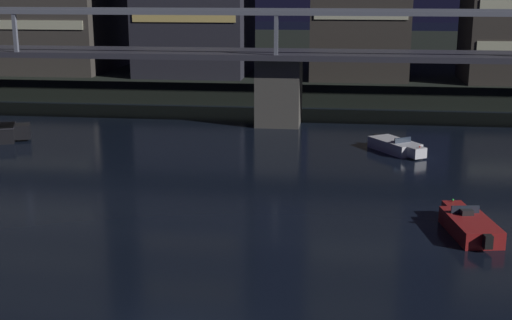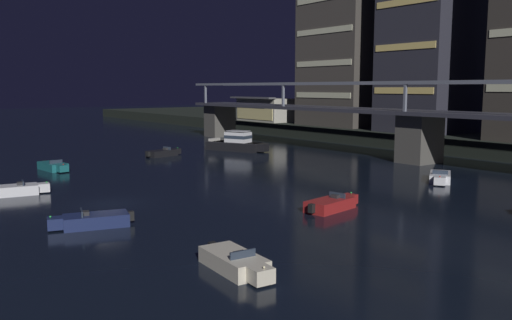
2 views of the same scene
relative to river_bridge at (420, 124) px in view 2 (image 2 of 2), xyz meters
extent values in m
plane|color=black|center=(0.00, -37.31, -4.49)|extent=(400.00, 400.00, 0.00)
cube|color=#4C4944|center=(-42.39, 0.01, -1.71)|extent=(3.60, 4.40, 5.55)
cube|color=#4C4944|center=(0.00, 0.01, -1.71)|extent=(3.60, 4.40, 5.55)
cube|color=#33333D|center=(0.00, 0.01, 1.29)|extent=(90.78, 6.40, 0.45)
cube|color=slate|center=(0.00, -2.89, 4.71)|extent=(90.78, 0.36, 0.36)
cube|color=slate|center=(0.00, 2.91, 4.71)|extent=(90.78, 0.36, 0.36)
cube|color=slate|center=(-42.39, -2.89, 3.11)|extent=(0.30, 0.30, 3.20)
cube|color=slate|center=(-21.19, -2.89, 3.11)|extent=(0.30, 0.30, 3.20)
cube|color=slate|center=(0.00, -2.89, 3.11)|extent=(0.30, 0.30, 3.20)
cube|color=#423D38|center=(-26.84, 17.00, 10.73)|extent=(13.89, 13.61, 26.04)
cube|color=beige|center=(-26.84, 10.14, 2.92)|extent=(12.78, 0.10, 0.90)
cube|color=beige|center=(-26.84, 10.14, 8.13)|extent=(12.78, 0.10, 0.90)
cube|color=beige|center=(-26.84, 10.14, 13.34)|extent=(12.78, 0.10, 0.90)
cube|color=#282833|center=(-10.15, 15.47, 12.81)|extent=(11.01, 11.58, 30.21)
cube|color=#F2D172|center=(-10.15, 9.62, 3.75)|extent=(10.12, 0.10, 0.90)
cube|color=#F2D172|center=(-10.15, 9.62, 9.79)|extent=(10.12, 0.10, 0.90)
cube|color=#F2D172|center=(-10.15, 9.62, 15.84)|extent=(10.12, 0.10, 0.90)
cube|color=#B2AD9E|center=(-44.10, 12.01, -0.09)|extent=(12.00, 6.00, 4.40)
cube|color=#EAD88C|center=(-44.10, 8.96, -0.53)|extent=(11.20, 0.10, 2.64)
cube|color=#4C4C51|center=(-44.10, 8.41, 2.26)|extent=(12.40, 1.60, 0.30)
cube|color=black|center=(-22.69, -10.34, -3.89)|extent=(8.39, 5.42, 1.20)
cube|color=black|center=(-18.48, -8.63, -3.81)|extent=(1.56, 1.74, 1.04)
cube|color=black|center=(-22.69, -10.34, -3.34)|extent=(8.49, 5.52, 0.10)
cube|color=white|center=(-22.14, -10.11, -2.59)|extent=(3.75, 3.15, 1.40)
cube|color=#283342|center=(-22.14, -10.11, -2.54)|extent=(3.81, 3.20, 0.44)
cube|color=silver|center=(-22.14, -10.11, -1.74)|extent=(3.38, 2.83, 0.08)
cube|color=#B7B2A8|center=(-25.85, -11.62, -3.11)|extent=(1.34, 2.15, 0.36)
cube|color=beige|center=(17.45, -37.95, -4.09)|extent=(4.03, 2.09, 0.80)
cube|color=beige|center=(19.84, -38.13, -4.04)|extent=(0.97, 1.06, 0.70)
cube|color=#283342|center=(18.29, -38.02, -3.51)|extent=(0.20, 1.35, 0.36)
cube|color=#262628|center=(18.04, -38.00, -3.57)|extent=(0.44, 0.59, 0.24)
cube|color=black|center=(15.30, -37.79, -3.99)|extent=(0.39, 0.39, 0.60)
sphere|color=beige|center=(20.09, -38.15, -3.61)|extent=(0.12, 0.12, 0.12)
cube|color=silver|center=(-7.92, -42.29, -4.09)|extent=(2.44, 4.16, 0.80)
cube|color=silver|center=(-7.51, -39.92, -4.04)|extent=(1.13, 1.06, 0.70)
cube|color=#283342|center=(-7.77, -41.45, -3.51)|extent=(1.35, 0.33, 0.36)
cube|color=#262628|center=(-7.81, -41.70, -3.57)|extent=(0.62, 0.49, 0.24)
sphere|color=#33D84C|center=(-7.46, -39.68, -3.61)|extent=(0.12, 0.12, 0.12)
cube|color=#196066|center=(-19.67, -35.69, -4.09)|extent=(4.10, 2.25, 0.80)
cube|color=#196066|center=(-17.28, -35.40, -4.04)|extent=(1.01, 1.09, 0.70)
cube|color=#283342|center=(-18.83, -35.58, -3.51)|extent=(0.26, 1.35, 0.36)
cube|color=#262628|center=(-19.07, -35.61, -3.57)|extent=(0.46, 0.60, 0.24)
cube|color=black|center=(-21.81, -35.94, -3.99)|extent=(0.40, 0.40, 0.60)
sphere|color=red|center=(-17.03, -35.37, -3.61)|extent=(0.12, 0.12, 0.12)
cube|color=maroon|center=(11.28, -25.44, -4.09)|extent=(2.44, 4.16, 0.80)
cube|color=maroon|center=(10.87, -23.07, -4.04)|extent=(1.13, 1.05, 0.70)
cube|color=#283342|center=(11.14, -24.60, -3.51)|extent=(1.35, 0.33, 0.36)
cube|color=#262628|center=(11.18, -24.85, -3.57)|extent=(0.62, 0.49, 0.24)
cube|color=black|center=(11.65, -27.56, -3.99)|extent=(0.42, 0.42, 0.60)
sphere|color=#33D84C|center=(10.83, -22.82, -3.61)|extent=(0.12, 0.12, 0.12)
cube|color=#19234C|center=(5.76, -40.37, -4.09)|extent=(2.75, 4.24, 0.80)
cube|color=#19234C|center=(5.14, -42.69, -4.04)|extent=(1.19, 1.13, 0.70)
cube|color=#283342|center=(5.54, -41.19, -3.51)|extent=(1.33, 0.45, 0.36)
cube|color=#262628|center=(5.61, -40.94, -3.57)|extent=(0.64, 0.53, 0.24)
cube|color=black|center=(6.32, -38.28, -3.99)|extent=(0.44, 0.44, 0.60)
sphere|color=#33D84C|center=(5.07, -42.93, -3.61)|extent=(0.12, 0.12, 0.12)
cube|color=silver|center=(8.94, -8.91, -4.09)|extent=(3.66, 4.25, 0.80)
cube|color=silver|center=(10.26, -10.92, -4.04)|extent=(1.32, 1.30, 0.70)
cube|color=#283342|center=(9.41, -9.62, -3.51)|extent=(1.18, 0.83, 0.36)
cube|color=#262628|center=(9.27, -9.41, -3.57)|extent=(0.69, 0.64, 0.24)
cube|color=black|center=(7.75, -7.12, -3.99)|extent=(0.50, 0.50, 0.60)
sphere|color=red|center=(10.40, -11.13, -3.61)|extent=(0.12, 0.12, 0.12)
cube|color=black|center=(-23.04, -21.26, -4.09)|extent=(2.65, 4.22, 0.80)
cube|color=black|center=(-23.59, -18.92, -4.04)|extent=(1.17, 1.10, 0.70)
cube|color=#283342|center=(-23.23, -20.43, -3.51)|extent=(1.34, 0.41, 0.36)
cube|color=#262628|center=(-23.18, -20.68, -3.57)|extent=(0.64, 0.52, 0.24)
cube|color=black|center=(-22.54, -23.36, -3.99)|extent=(0.43, 0.43, 0.60)
sphere|color=#33D84C|center=(-23.65, -18.68, -3.61)|extent=(0.12, 0.12, 0.12)
camera|label=1|loc=(5.12, -56.88, 6.87)|focal=48.68mm
camera|label=2|loc=(37.78, -51.81, 4.13)|focal=37.44mm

